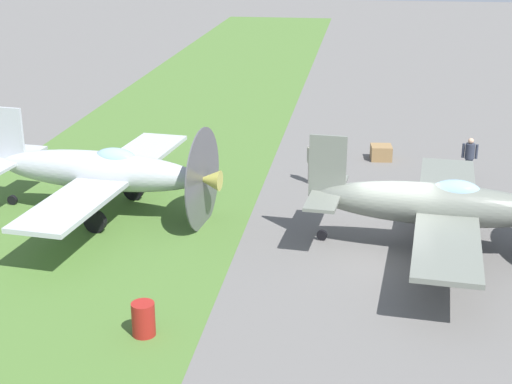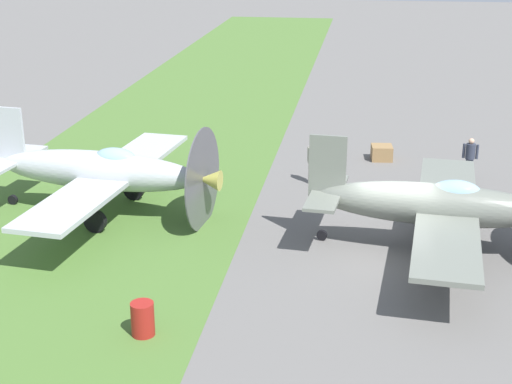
% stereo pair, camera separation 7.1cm
% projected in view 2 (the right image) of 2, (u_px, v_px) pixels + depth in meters
% --- Properties ---
extents(ground_plane, '(160.00, 160.00, 0.00)m').
position_uv_depth(ground_plane, '(390.00, 250.00, 24.23)').
color(ground_plane, '#605E5B').
extents(grass_verge, '(120.00, 11.00, 0.01)m').
position_uv_depth(grass_verge, '(81.00, 231.00, 25.66)').
color(grass_verge, '#476B2D').
rests_on(grass_verge, ground).
extents(airplane_lead, '(10.58, 8.38, 3.76)m').
position_uv_depth(airplane_lead, '(439.00, 205.00, 23.59)').
color(airplane_lead, slate).
rests_on(airplane_lead, ground).
extents(airplane_wingman, '(10.93, 8.66, 3.88)m').
position_uv_depth(airplane_wingman, '(103.00, 171.00, 26.63)').
color(airplane_wingman, '#B2B7BC').
rests_on(airplane_wingman, ground).
extents(ground_crew_chief, '(0.38, 0.62, 1.73)m').
position_uv_depth(ground_crew_chief, '(470.00, 158.00, 30.48)').
color(ground_crew_chief, '#2D3342').
rests_on(ground_crew_chief, ground).
extents(ground_crew_mechanic, '(0.51, 0.44, 1.73)m').
position_uv_depth(ground_crew_mechanic, '(312.00, 162.00, 30.01)').
color(ground_crew_mechanic, '#9E998E').
rests_on(ground_crew_mechanic, ground).
extents(fuel_drum, '(0.60, 0.60, 0.90)m').
position_uv_depth(fuel_drum, '(143.00, 319.00, 19.12)').
color(fuel_drum, maroon).
rests_on(fuel_drum, ground).
extents(supply_crate, '(0.98, 0.98, 0.64)m').
position_uv_depth(supply_crate, '(382.00, 153.00, 33.19)').
color(supply_crate, olive).
rests_on(supply_crate, ground).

